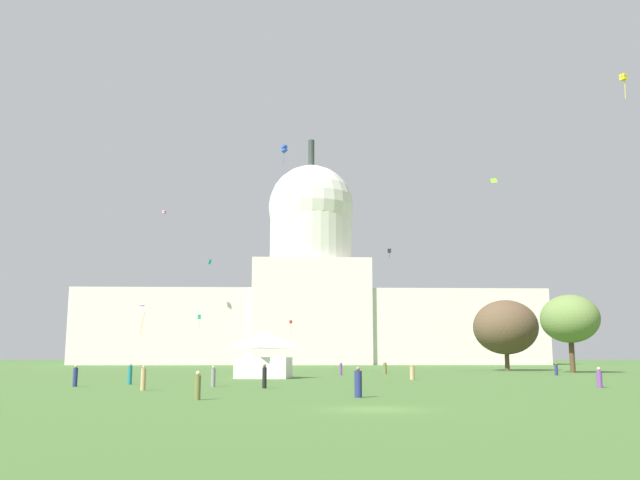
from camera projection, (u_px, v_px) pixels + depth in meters
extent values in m
plane|color=#42662D|center=(375.00, 409.00, 30.38)|extent=(800.00, 800.00, 0.00)
cube|color=silver|center=(197.00, 328.00, 188.87)|extent=(63.58, 23.52, 20.23)
cube|color=silver|center=(424.00, 328.00, 191.25)|extent=(63.58, 23.52, 20.23)
cube|color=silver|center=(311.00, 313.00, 190.73)|extent=(31.80, 25.87, 28.22)
cylinder|color=silver|center=(311.00, 235.00, 194.47)|extent=(23.43, 23.43, 16.28)
sphere|color=silver|center=(311.00, 208.00, 195.84)|extent=(24.43, 24.43, 24.43)
cylinder|color=#2D3833|center=(311.00, 153.00, 198.56)|extent=(1.80, 1.80, 7.92)
cube|color=white|center=(264.00, 368.00, 72.92)|extent=(6.13, 5.85, 2.22)
pyramid|color=white|center=(264.00, 339.00, 73.44)|extent=(6.43, 6.14, 1.95)
cylinder|color=brown|center=(507.00, 357.00, 111.06)|extent=(0.74, 0.74, 4.35)
ellipsoid|color=brown|center=(506.00, 327.00, 111.88)|extent=(10.91, 10.86, 8.88)
cylinder|color=#4C3823|center=(572.00, 353.00, 96.87)|extent=(0.75, 0.75, 5.57)
ellipsoid|color=olive|center=(570.00, 319.00, 97.69)|extent=(11.16, 11.38, 6.88)
cylinder|color=navy|center=(75.00, 377.00, 52.79)|extent=(0.36, 0.36, 1.43)
sphere|color=tan|center=(76.00, 366.00, 52.93)|extent=(0.22, 0.22, 0.21)
cylinder|color=tan|center=(143.00, 379.00, 47.04)|extent=(0.38, 0.38, 1.49)
sphere|color=tan|center=(144.00, 367.00, 47.19)|extent=(0.22, 0.22, 0.21)
cylinder|color=black|center=(264.00, 378.00, 50.04)|extent=(0.33, 0.33, 1.53)
sphere|color=brown|center=(265.00, 366.00, 50.19)|extent=(0.25, 0.25, 0.25)
cylinder|color=#703D93|center=(599.00, 379.00, 50.99)|extent=(0.48, 0.48, 1.27)
sphere|color=beige|center=(599.00, 369.00, 51.12)|extent=(0.30, 0.30, 0.25)
cylinder|color=#1E757A|center=(130.00, 375.00, 56.75)|extent=(0.43, 0.43, 1.53)
sphere|color=beige|center=(130.00, 364.00, 56.90)|extent=(0.29, 0.29, 0.24)
cylinder|color=gray|center=(213.00, 378.00, 52.39)|extent=(0.36, 0.36, 1.36)
sphere|color=tan|center=(214.00, 367.00, 52.53)|extent=(0.25, 0.25, 0.24)
cylinder|color=olive|center=(198.00, 388.00, 36.92)|extent=(0.46, 0.46, 1.30)
sphere|color=beige|center=(198.00, 373.00, 37.05)|extent=(0.35, 0.35, 0.25)
cylinder|color=navy|center=(556.00, 370.00, 83.20)|extent=(0.51, 0.51, 1.25)
sphere|color=brown|center=(556.00, 364.00, 83.33)|extent=(0.32, 0.32, 0.24)
cylinder|color=olive|center=(385.00, 369.00, 88.53)|extent=(0.54, 0.54, 1.44)
sphere|color=beige|center=(385.00, 362.00, 88.66)|extent=(0.25, 0.25, 0.21)
cylinder|color=navy|center=(358.00, 384.00, 39.01)|extent=(0.60, 0.60, 1.51)
sphere|color=#A37556|center=(358.00, 369.00, 39.16)|extent=(0.33, 0.33, 0.24)
cylinder|color=tan|center=(412.00, 373.00, 68.20)|extent=(0.67, 0.67, 1.31)
sphere|color=tan|center=(412.00, 365.00, 68.33)|extent=(0.34, 0.34, 0.24)
cylinder|color=#703D93|center=(341.00, 369.00, 84.16)|extent=(0.37, 0.37, 1.43)
sphere|color=beige|center=(341.00, 362.00, 84.30)|extent=(0.27, 0.27, 0.24)
pyramid|color=purple|center=(144.00, 308.00, 101.81)|extent=(1.29, 1.16, 0.22)
cylinder|color=orange|center=(142.00, 324.00, 101.22)|extent=(0.53, 0.50, 3.46)
cube|color=blue|center=(284.00, 150.00, 128.59)|extent=(1.34, 1.33, 0.71)
cube|color=blue|center=(284.00, 147.00, 128.71)|extent=(1.34, 1.33, 0.71)
cylinder|color=blue|center=(284.00, 158.00, 128.34)|extent=(0.20, 0.39, 2.60)
cube|color=teal|center=(199.00, 318.00, 162.55)|extent=(0.98, 1.01, 0.49)
cube|color=teal|center=(199.00, 316.00, 162.64)|extent=(0.98, 1.01, 0.49)
cylinder|color=#8CD133|center=(199.00, 323.00, 162.34)|extent=(0.32, 0.14, 2.26)
cube|color=yellow|center=(624.00, 79.00, 79.08)|extent=(0.89, 0.89, 0.32)
cube|color=yellow|center=(623.00, 76.00, 79.14)|extent=(0.89, 0.89, 0.32)
cylinder|color=yellow|center=(625.00, 89.00, 78.86)|extent=(0.21, 0.17, 2.30)
cube|color=pink|center=(164.00, 213.00, 167.50)|extent=(1.03, 1.06, 0.52)
cube|color=pink|center=(164.00, 212.00, 167.57)|extent=(1.03, 1.06, 0.52)
cube|color=#8CD133|center=(494.00, 181.00, 106.80)|extent=(1.14, 0.44, 0.89)
cube|color=#33BCDB|center=(210.00, 262.00, 140.99)|extent=(0.81, 0.61, 1.05)
cube|color=black|center=(389.00, 252.00, 163.23)|extent=(1.00, 0.99, 0.41)
cube|color=black|center=(389.00, 250.00, 163.33)|extent=(1.00, 0.99, 0.41)
cylinder|color=black|center=(389.00, 256.00, 163.08)|extent=(0.25, 0.14, 1.46)
cube|color=red|center=(291.00, 322.00, 157.72)|extent=(0.68, 0.73, 0.44)
cube|color=red|center=(291.00, 321.00, 157.79)|extent=(0.68, 0.73, 0.44)
cylinder|color=red|center=(291.00, 328.00, 157.51)|extent=(0.17, 0.12, 2.33)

